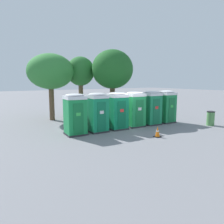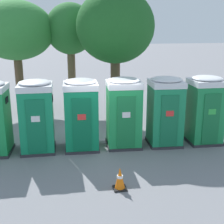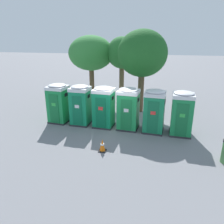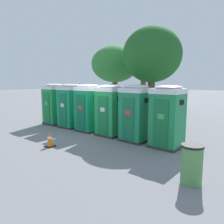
{
  "view_description": "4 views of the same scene",
  "coord_description": "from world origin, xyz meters",
  "px_view_note": "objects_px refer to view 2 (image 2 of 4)",
  "views": [
    {
      "loc": [
        -9.16,
        -12.34,
        3.35
      ],
      "look_at": [
        -1.19,
        -0.17,
        1.21
      ],
      "focal_mm": 35.0,
      "sensor_mm": 36.0,
      "label": 1
    },
    {
      "loc": [
        -1.6,
        -10.76,
        4.33
      ],
      "look_at": [
        0.33,
        -0.23,
        1.31
      ],
      "focal_mm": 50.0,
      "sensor_mm": 36.0,
      "label": 2
    },
    {
      "loc": [
        2.6,
        -12.5,
        5.33
      ],
      "look_at": [
        -0.25,
        -0.21,
        0.98
      ],
      "focal_mm": 35.0,
      "sensor_mm": 36.0,
      "label": 3
    },
    {
      "loc": [
        7.4,
        -8.63,
        2.7
      ],
      "look_at": [
        0.87,
        -0.25,
        1.19
      ],
      "focal_mm": 35.0,
      "sensor_mm": 36.0,
      "label": 4
    }
  ],
  "objects_px": {
    "portapotty_3": "(124,112)",
    "traffic_cone": "(120,179)",
    "portapotty_5": "(205,109)",
    "street_tree_1": "(115,27)",
    "portapotty_2": "(81,114)",
    "street_tree_2": "(16,31)",
    "portapotty_4": "(165,111)",
    "street_tree_0": "(70,30)",
    "portapotty_1": "(37,116)"
  },
  "relations": [
    {
      "from": "portapotty_4",
      "to": "portapotty_5",
      "type": "distance_m",
      "value": 1.53
    },
    {
      "from": "portapotty_4",
      "to": "street_tree_0",
      "type": "distance_m",
      "value": 7.19
    },
    {
      "from": "street_tree_1",
      "to": "portapotty_4",
      "type": "bearing_deg",
      "value": -72.11
    },
    {
      "from": "portapotty_1",
      "to": "street_tree_2",
      "type": "distance_m",
      "value": 6.49
    },
    {
      "from": "portapotty_1",
      "to": "portapotty_5",
      "type": "distance_m",
      "value": 6.12
    },
    {
      "from": "portapotty_2",
      "to": "portapotty_3",
      "type": "xyz_separation_m",
      "value": [
        1.53,
        -0.01,
        -0.0
      ]
    },
    {
      "from": "street_tree_1",
      "to": "street_tree_2",
      "type": "height_order",
      "value": "street_tree_1"
    },
    {
      "from": "portapotty_4",
      "to": "street_tree_1",
      "type": "distance_m",
      "value": 4.79
    },
    {
      "from": "street_tree_0",
      "to": "street_tree_2",
      "type": "distance_m",
      "value": 2.67
    },
    {
      "from": "portapotty_4",
      "to": "portapotty_2",
      "type": "bearing_deg",
      "value": 177.7
    },
    {
      "from": "portapotty_4",
      "to": "traffic_cone",
      "type": "height_order",
      "value": "portapotty_4"
    },
    {
      "from": "portapotty_1",
      "to": "portapotty_3",
      "type": "relative_size",
      "value": 1.0
    },
    {
      "from": "portapotty_2",
      "to": "portapotty_5",
      "type": "height_order",
      "value": "same"
    },
    {
      "from": "portapotty_4",
      "to": "portapotty_1",
      "type": "bearing_deg",
      "value": 177.72
    },
    {
      "from": "portapotty_3",
      "to": "street_tree_2",
      "type": "height_order",
      "value": "street_tree_2"
    },
    {
      "from": "street_tree_2",
      "to": "portapotty_3",
      "type": "bearing_deg",
      "value": -54.46
    },
    {
      "from": "portapotty_4",
      "to": "street_tree_0",
      "type": "relative_size",
      "value": 0.47
    },
    {
      "from": "portapotty_1",
      "to": "portapotty_5",
      "type": "relative_size",
      "value": 1.0
    },
    {
      "from": "portapotty_3",
      "to": "street_tree_1",
      "type": "relative_size",
      "value": 0.43
    },
    {
      "from": "portapotty_1",
      "to": "portapotty_3",
      "type": "distance_m",
      "value": 3.06
    },
    {
      "from": "street_tree_0",
      "to": "street_tree_2",
      "type": "height_order",
      "value": "street_tree_2"
    },
    {
      "from": "portapotty_2",
      "to": "portapotty_3",
      "type": "bearing_deg",
      "value": -0.53
    },
    {
      "from": "portapotty_2",
      "to": "traffic_cone",
      "type": "bearing_deg",
      "value": -76.32
    },
    {
      "from": "street_tree_2",
      "to": "street_tree_0",
      "type": "bearing_deg",
      "value": -1.2
    },
    {
      "from": "street_tree_0",
      "to": "traffic_cone",
      "type": "height_order",
      "value": "street_tree_0"
    },
    {
      "from": "portapotty_4",
      "to": "street_tree_1",
      "type": "height_order",
      "value": "street_tree_1"
    },
    {
      "from": "portapotty_5",
      "to": "street_tree_0",
      "type": "height_order",
      "value": "street_tree_0"
    },
    {
      "from": "portapotty_2",
      "to": "traffic_cone",
      "type": "height_order",
      "value": "portapotty_2"
    },
    {
      "from": "portapotty_3",
      "to": "traffic_cone",
      "type": "relative_size",
      "value": 3.97
    },
    {
      "from": "street_tree_1",
      "to": "street_tree_0",
      "type": "bearing_deg",
      "value": 129.22
    },
    {
      "from": "portapotty_3",
      "to": "street_tree_2",
      "type": "relative_size",
      "value": 0.46
    },
    {
      "from": "portapotty_5",
      "to": "street_tree_0",
      "type": "distance_m",
      "value": 8.0
    },
    {
      "from": "portapotty_5",
      "to": "street_tree_1",
      "type": "xyz_separation_m",
      "value": [
        -2.69,
        3.66,
        2.93
      ]
    },
    {
      "from": "street_tree_0",
      "to": "street_tree_2",
      "type": "relative_size",
      "value": 0.98
    },
    {
      "from": "portapotty_3",
      "to": "street_tree_2",
      "type": "bearing_deg",
      "value": 125.54
    },
    {
      "from": "portapotty_1",
      "to": "street_tree_0",
      "type": "height_order",
      "value": "street_tree_0"
    },
    {
      "from": "portapotty_2",
      "to": "portapotty_3",
      "type": "distance_m",
      "value": 1.53
    },
    {
      "from": "traffic_cone",
      "to": "portapotty_4",
      "type": "bearing_deg",
      "value": 52.34
    },
    {
      "from": "portapotty_2",
      "to": "portapotty_4",
      "type": "bearing_deg",
      "value": -2.3
    },
    {
      "from": "street_tree_1",
      "to": "street_tree_2",
      "type": "distance_m",
      "value": 5.12
    },
    {
      "from": "portapotty_4",
      "to": "portapotty_3",
      "type": "bearing_deg",
      "value": 175.93
    },
    {
      "from": "portapotty_4",
      "to": "street_tree_1",
      "type": "bearing_deg",
      "value": 107.89
    },
    {
      "from": "portapotty_2",
      "to": "street_tree_2",
      "type": "bearing_deg",
      "value": 114.41
    },
    {
      "from": "portapotty_1",
      "to": "portapotty_5",
      "type": "bearing_deg",
      "value": -2.25
    },
    {
      "from": "portapotty_4",
      "to": "traffic_cone",
      "type": "xyz_separation_m",
      "value": [
        -2.3,
        -2.98,
        -0.97
      ]
    },
    {
      "from": "portapotty_5",
      "to": "traffic_cone",
      "type": "xyz_separation_m",
      "value": [
        -3.83,
        -2.93,
        -0.97
      ]
    },
    {
      "from": "street_tree_0",
      "to": "street_tree_2",
      "type": "bearing_deg",
      "value": 178.8
    },
    {
      "from": "portapotty_2",
      "to": "street_tree_1",
      "type": "height_order",
      "value": "street_tree_1"
    },
    {
      "from": "portapotty_1",
      "to": "traffic_cone",
      "type": "bearing_deg",
      "value": -54.18
    },
    {
      "from": "portapotty_1",
      "to": "street_tree_2",
      "type": "relative_size",
      "value": 0.46
    }
  ]
}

